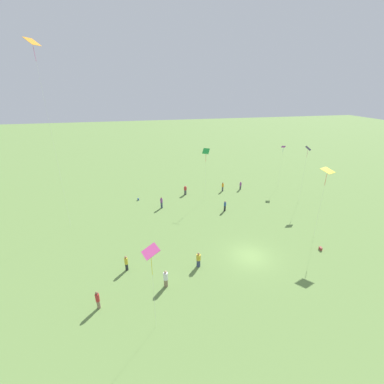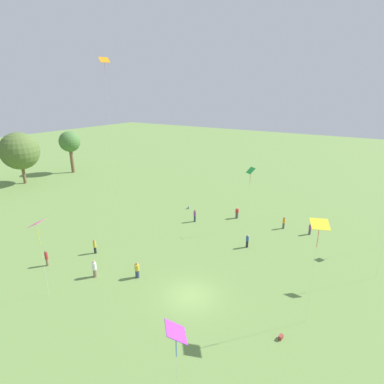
# 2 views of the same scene
# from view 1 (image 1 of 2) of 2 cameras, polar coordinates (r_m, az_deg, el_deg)

# --- Properties ---
(ground_plane) EXTENTS (240.00, 240.00, 0.00)m
(ground_plane) POSITION_cam_1_polar(r_m,az_deg,el_deg) (30.14, 12.86, -13.76)
(ground_plane) COLOR #6B8E47
(person_0) EXTENTS (0.52, 0.52, 1.66)m
(person_0) POSITION_cam_1_polar(r_m,az_deg,el_deg) (44.27, -1.50, 0.40)
(person_0) COLOR #4C4C51
(person_0) RESTS_ON ground_plane
(person_1) EXTENTS (0.55, 0.55, 1.69)m
(person_1) POSITION_cam_1_polar(r_m,az_deg,el_deg) (27.61, 1.45, -14.81)
(person_1) COLOR #333D5B
(person_1) RESTS_ON ground_plane
(person_2) EXTENTS (0.39, 0.39, 1.79)m
(person_2) POSITION_cam_1_polar(r_m,az_deg,el_deg) (39.69, -6.79, -2.36)
(person_2) COLOR #333D5B
(person_2) RESTS_ON ground_plane
(person_3) EXTENTS (0.48, 0.48, 1.64)m
(person_3) POSITION_cam_1_polar(r_m,az_deg,el_deg) (46.04, 6.83, 1.18)
(person_3) COLOR #4C4C51
(person_3) RESTS_ON ground_plane
(person_4) EXTENTS (0.61, 0.61, 1.81)m
(person_4) POSITION_cam_1_polar(r_m,az_deg,el_deg) (25.44, -5.86, -18.62)
(person_4) COLOR #847056
(person_4) RESTS_ON ground_plane
(person_5) EXTENTS (0.46, 0.46, 1.76)m
(person_5) POSITION_cam_1_polar(r_m,az_deg,el_deg) (24.77, -20.21, -21.58)
(person_5) COLOR #847056
(person_5) RESTS_ON ground_plane
(person_6) EXTENTS (0.46, 0.46, 1.65)m
(person_6) POSITION_cam_1_polar(r_m,az_deg,el_deg) (38.87, 7.33, -3.07)
(person_6) COLOR #232328
(person_6) RESTS_ON ground_plane
(person_7) EXTENTS (0.47, 0.47, 1.71)m
(person_7) POSITION_cam_1_polar(r_m,az_deg,el_deg) (27.93, -14.39, -15.04)
(person_7) COLOR #232328
(person_7) RESTS_ON ground_plane
(person_8) EXTENTS (0.40, 0.40, 1.56)m
(person_8) POSITION_cam_1_polar(r_m,az_deg,el_deg) (47.27, 10.72, 1.45)
(person_8) COLOR #4C4C51
(person_8) RESTS_ON ground_plane
(kite_2) EXTENTS (1.22, 1.22, 8.96)m
(kite_2) POSITION_cam_1_polar(r_m,az_deg,el_deg) (43.42, 24.35, 8.49)
(kite_2) COLOR black
(kite_2) RESTS_ON ground_plane
(kite_3) EXTENTS (0.73, 0.81, 7.66)m
(kite_3) POSITION_cam_1_polar(r_m,az_deg,el_deg) (49.12, 19.60, 9.07)
(kite_3) COLOR purple
(kite_3) RESTS_ON ground_plane
(kite_4) EXTENTS (1.38, 1.33, 7.40)m
(kite_4) POSITION_cam_1_polar(r_m,az_deg,el_deg) (18.30, -9.15, -13.34)
(kite_4) COLOR #E54C99
(kite_4) RESTS_ON ground_plane
(kite_5) EXTENTS (1.61, 1.51, 22.11)m
(kite_5) POSITION_cam_1_polar(r_m,az_deg,el_deg) (34.55, -31.70, 25.19)
(kite_5) COLOR orange
(kite_5) RESTS_ON ground_plane
(kite_6) EXTENTS (1.21, 1.27, 8.57)m
(kite_6) POSITION_cam_1_polar(r_m,az_deg,el_deg) (39.99, 3.12, 8.74)
(kite_6) COLOR green
(kite_6) RESTS_ON ground_plane
(kite_7) EXTENTS (1.62, 1.64, 8.85)m
(kite_7) POSITION_cam_1_polar(r_m,az_deg,el_deg) (33.04, 27.87, 3.96)
(kite_7) COLOR yellow
(kite_7) RESTS_ON ground_plane
(picnic_bag_0) EXTENTS (0.45, 0.30, 0.33)m
(picnic_bag_0) POSITION_cam_1_polar(r_m,az_deg,el_deg) (33.77, 26.65, -11.17)
(picnic_bag_0) COLOR #933833
(picnic_bag_0) RESTS_ON ground_plane
(picnic_bag_1) EXTENTS (0.31, 0.28, 0.35)m
(picnic_bag_1) POSITION_cam_1_polar(r_m,az_deg,el_deg) (43.23, -11.86, -1.59)
(picnic_bag_1) COLOR #33518C
(picnic_bag_1) RESTS_ON ground_plane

